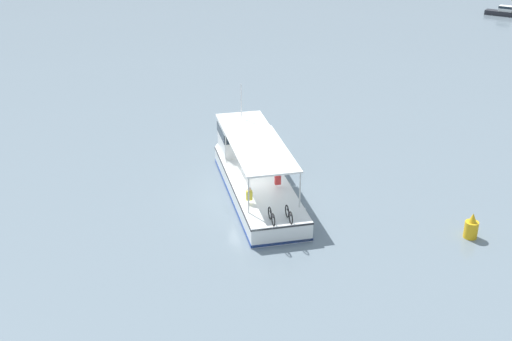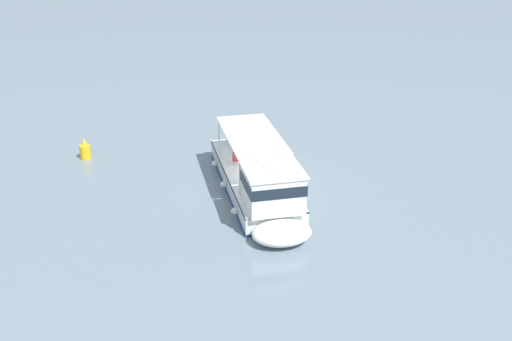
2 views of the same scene
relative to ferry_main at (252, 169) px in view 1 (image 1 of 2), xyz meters
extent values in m
plane|color=slate|center=(1.51, 0.14, -1.02)|extent=(400.00, 400.00, 0.00)
cube|color=white|center=(1.52, 0.54, -0.47)|extent=(11.25, 6.67, 1.10)
ellipsoid|color=white|center=(-4.31, -1.56, -0.47)|extent=(3.07, 3.52, 1.01)
cube|color=navy|center=(1.52, 0.54, -0.92)|extent=(11.26, 6.71, 0.16)
cube|color=#2D2D33|center=(1.52, 0.54, 0.00)|extent=(11.27, 6.73, 0.10)
cube|color=white|center=(-2.62, -0.95, 1.03)|extent=(3.37, 3.44, 1.90)
cube|color=#19232D|center=(-2.62, -0.95, 1.37)|extent=(3.43, 3.51, 0.56)
cube|color=white|center=(-2.62, -0.95, 2.04)|extent=(3.57, 3.65, 0.12)
cube|color=white|center=(1.94, 0.70, 2.13)|extent=(7.30, 5.04, 0.10)
cylinder|color=silver|center=(-0.65, -1.68, 1.08)|extent=(0.08, 0.08, 2.00)
cylinder|color=silver|center=(-1.57, 0.87, 1.08)|extent=(0.08, 0.08, 2.00)
cylinder|color=silver|center=(5.46, 0.52, 1.08)|extent=(0.08, 0.08, 2.00)
cylinder|color=silver|center=(4.54, 3.08, 1.08)|extent=(0.08, 0.08, 2.00)
cylinder|color=silver|center=(-2.90, -1.05, 3.20)|extent=(0.06, 0.06, 2.20)
sphere|color=white|center=(-2.28, 1.07, -0.52)|extent=(0.36, 0.36, 0.36)
sphere|color=white|center=(0.82, 2.19, -0.52)|extent=(0.36, 0.36, 0.36)
sphere|color=white|center=(3.74, 3.24, -0.52)|extent=(0.36, 0.36, 0.36)
torus|color=black|center=(5.95, 1.66, 0.41)|extent=(0.64, 0.28, 0.66)
torus|color=black|center=(6.61, 1.90, 0.41)|extent=(0.64, 0.28, 0.66)
cylinder|color=#232328|center=(6.28, 1.78, 0.53)|extent=(0.68, 0.29, 0.06)
torus|color=black|center=(5.65, 2.51, 0.41)|extent=(0.64, 0.28, 0.66)
torus|color=black|center=(6.31, 2.75, 0.41)|extent=(0.64, 0.28, 0.66)
cylinder|color=#232328|center=(5.98, 2.63, 0.53)|extent=(0.68, 0.29, 0.06)
cube|color=yellow|center=(4.40, 0.40, 0.54)|extent=(0.32, 0.38, 0.52)
sphere|color=tan|center=(4.40, 0.40, 0.91)|extent=(0.20, 0.20, 0.20)
cube|color=red|center=(2.36, 1.73, 0.54)|extent=(0.32, 0.38, 0.52)
sphere|color=tan|center=(2.36, 1.73, 0.91)|extent=(0.20, 0.20, 0.20)
cube|color=white|center=(1.41, 0.02, 0.54)|extent=(0.32, 0.38, 0.52)
sphere|color=beige|center=(1.41, 0.02, 0.91)|extent=(0.20, 0.20, 0.20)
cube|color=white|center=(-0.45, 0.80, 0.54)|extent=(0.32, 0.38, 0.52)
sphere|color=tan|center=(-0.45, 0.80, 0.91)|extent=(0.20, 0.20, 0.20)
cube|color=#232328|center=(-52.40, 25.22, -0.74)|extent=(2.73, 3.81, 0.56)
cube|color=white|center=(-52.13, 25.79, -0.11)|extent=(1.64, 1.91, 0.70)
cube|color=#19232D|center=(-52.13, 25.79, 0.07)|extent=(1.66, 1.92, 0.28)
cylinder|color=gold|center=(4.66, 11.87, -0.57)|extent=(0.70, 0.70, 0.90)
cone|color=gold|center=(4.66, 11.87, 0.13)|extent=(0.42, 0.42, 0.50)
camera|label=1|loc=(34.51, 4.49, 16.24)|focal=45.56mm
camera|label=2|loc=(-29.11, -3.37, 13.80)|focal=41.66mm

